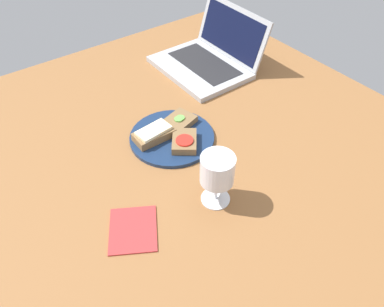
% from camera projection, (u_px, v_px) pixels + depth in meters
% --- Properties ---
extents(wooden_table, '(1.40, 1.40, 0.03)m').
position_uv_depth(wooden_table, '(182.00, 149.00, 1.11)').
color(wooden_table, brown).
rests_on(wooden_table, ground).
extents(plate, '(0.25, 0.25, 0.01)m').
position_uv_depth(plate, '(172.00, 137.00, 1.12)').
color(plate, navy).
rests_on(plate, wooden_table).
extents(sandwich_with_tomato, '(0.12, 0.11, 0.03)m').
position_uv_depth(sandwich_with_tomato, '(184.00, 142.00, 1.07)').
color(sandwich_with_tomato, brown).
rests_on(sandwich_with_tomato, plate).
extents(sandwich_with_cucumber, '(0.10, 0.12, 0.02)m').
position_uv_depth(sandwich_with_cucumber, '(178.00, 122.00, 1.14)').
color(sandwich_with_cucumber, brown).
rests_on(sandwich_with_cucumber, plate).
extents(sandwich_with_cheese, '(0.06, 0.12, 0.03)m').
position_uv_depth(sandwich_with_cheese, '(154.00, 134.00, 1.09)').
color(sandwich_with_cheese, brown).
rests_on(sandwich_with_cheese, plate).
extents(wine_glass, '(0.08, 0.08, 0.15)m').
position_uv_depth(wine_glass, '(217.00, 171.00, 0.88)').
color(wine_glass, white).
rests_on(wine_glass, wooden_table).
extents(laptop, '(0.34, 0.31, 0.20)m').
position_uv_depth(laptop, '(208.00, 59.00, 1.39)').
color(laptop, '#ADAFB5').
rests_on(laptop, wooden_table).
extents(napkin, '(0.17, 0.16, 0.00)m').
position_uv_depth(napkin, '(133.00, 230.00, 0.88)').
color(napkin, '#B23333').
rests_on(napkin, wooden_table).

